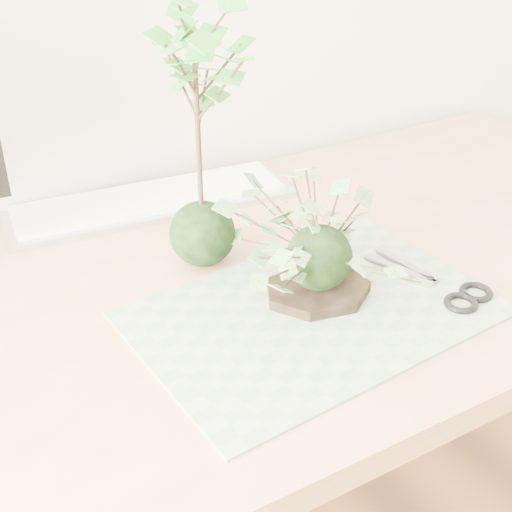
# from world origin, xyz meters

# --- Properties ---
(desk) EXTENTS (1.60, 0.70, 0.74)m
(desk) POSITION_xyz_m (0.03, 1.23, 0.65)
(desk) COLOR tan
(desk) RESTS_ON ground_plane
(cutting_mat) EXTENTS (0.49, 0.34, 0.00)m
(cutting_mat) POSITION_xyz_m (0.07, 1.12, 0.74)
(cutting_mat) COLOR #678F65
(cutting_mat) RESTS_ON desk
(stone_dish) EXTENTS (0.18, 0.18, 0.01)m
(stone_dish) POSITION_xyz_m (0.10, 1.15, 0.75)
(stone_dish) COLOR black
(stone_dish) RESTS_ON cutting_mat
(ivy_kokedama) EXTENTS (0.31, 0.31, 0.18)m
(ivy_kokedama) POSITION_xyz_m (0.10, 1.15, 0.85)
(ivy_kokedama) COLOR black
(ivy_kokedama) RESTS_ON stone_dish
(maple_kokedama) EXTENTS (0.25, 0.25, 0.40)m
(maple_kokedama) POSITION_xyz_m (0.01, 1.31, 1.02)
(maple_kokedama) COLOR black
(maple_kokedama) RESTS_ON desk
(keyboard) EXTENTS (0.50, 0.20, 0.02)m
(keyboard) POSITION_xyz_m (0.01, 1.52, 0.75)
(keyboard) COLOR #B6B6BC
(keyboard) RESTS_ON desk
(scissors) EXTENTS (0.09, 0.19, 0.01)m
(scissors) POSITION_xyz_m (0.26, 1.06, 0.75)
(scissors) COLOR gray
(scissors) RESTS_ON cutting_mat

